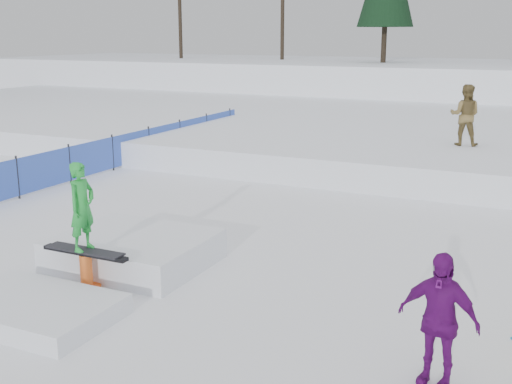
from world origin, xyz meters
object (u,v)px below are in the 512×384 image
at_px(safety_fence, 113,153).
at_px(walker_olive, 465,115).
at_px(spectator_purple, 438,320).
at_px(jib_rail_feature, 109,261).

distance_m(safety_fence, walker_olive, 10.59).
relative_size(walker_olive, spectator_purple, 1.09).
xyz_separation_m(walker_olive, spectator_purple, (1.53, -12.65, -0.88)).
bearing_deg(walker_olive, jib_rail_feature, 67.44).
xyz_separation_m(safety_fence, jib_rail_feature, (5.46, -7.16, -0.25)).
bearing_deg(jib_rail_feature, spectator_purple, -10.95).
relative_size(spectator_purple, jib_rail_feature, 0.38).
bearing_deg(safety_fence, spectator_purple, -36.66).
height_order(walker_olive, jib_rail_feature, walker_olive).
height_order(safety_fence, walker_olive, walker_olive).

